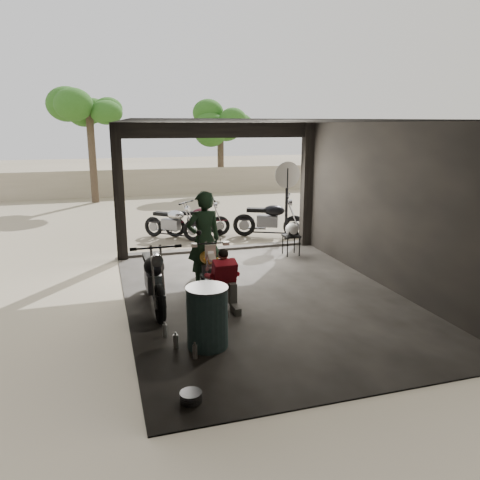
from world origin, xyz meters
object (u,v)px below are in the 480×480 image
outside_bike_a (172,220)px  sign_post (287,188)px  rider (204,240)px  mechanic (226,282)px  oil_drum (207,318)px  left_bike (153,273)px  main_bike (207,263)px  outside_bike_c (269,216)px  helmet (292,229)px  stool (291,238)px  outside_bike_b (198,218)px

outside_bike_a → sign_post: bearing=-67.0°
rider → mechanic: (0.09, -1.32, -0.44)m
mechanic → sign_post: 5.53m
oil_drum → sign_post: bearing=58.3°
left_bike → oil_drum: 1.88m
main_bike → sign_post: size_ratio=0.73×
left_bike → mechanic: (1.17, -0.54, -0.11)m
left_bike → rider: size_ratio=0.96×
outside_bike_c → rider: bearing=168.9°
helmet → sign_post: bearing=64.4°
left_bike → stool: left_bike is taller
oil_drum → rider: bearing=78.4°
oil_drum → sign_post: size_ratio=0.42×
rider → helmet: bearing=-156.8°
helmet → mechanic: bearing=-137.8°
stool → oil_drum: bearing=-126.1°
outside_bike_a → rider: 4.26m
stool → oil_drum: (-3.07, -4.21, 0.01)m
main_bike → helmet: 3.05m
outside_bike_b → sign_post: bearing=-106.0°
outside_bike_a → helmet: size_ratio=4.79×
mechanic → helmet: 3.81m
outside_bike_a → rider: size_ratio=0.84×
main_bike → left_bike: left_bike is taller
outside_bike_a → mechanic: (0.07, -5.56, -0.03)m
sign_post → stool: bearing=-84.7°
stool → sign_post: 1.97m
rider → oil_drum: bearing=69.4°
outside_bike_c → oil_drum: outside_bike_c is taller
outside_bike_a → sign_post: 3.33m
rider → mechanic: bearing=84.9°
mechanic → helmet: mechanic is taller
outside_bike_a → sign_post: size_ratio=0.74×
outside_bike_a → outside_bike_c: bearing=-61.6°
outside_bike_a → outside_bike_c: (2.69, -0.61, 0.07)m
outside_bike_c → sign_post: sign_post is taller
mechanic → sign_post: (2.97, 4.56, 0.93)m
rider → helmet: rider is taller
left_bike → rider: rider is taller
stool → oil_drum: oil_drum is taller
outside_bike_a → outside_bike_c: size_ratio=0.89×
outside_bike_c → mechanic: 5.60m
outside_bike_b → helmet: outside_bike_b is taller
rider → stool: 3.06m
rider → oil_drum: rider is taller
stool → helmet: 0.23m
left_bike → helmet: 4.33m
main_bike → outside_bike_b: (0.74, 4.44, 0.01)m
outside_bike_a → outside_bike_b: bearing=-42.6°
stool → helmet: size_ratio=1.54×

